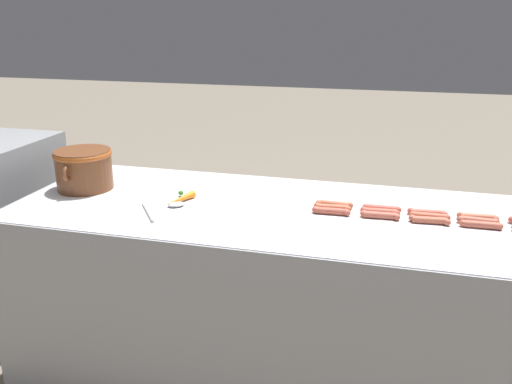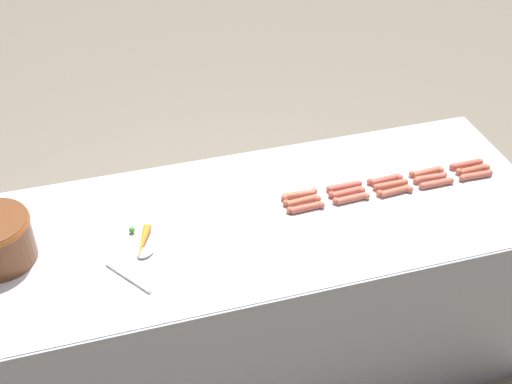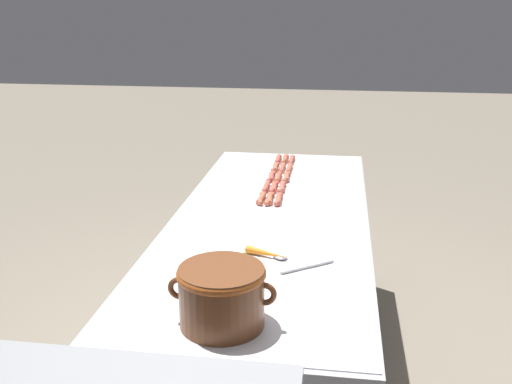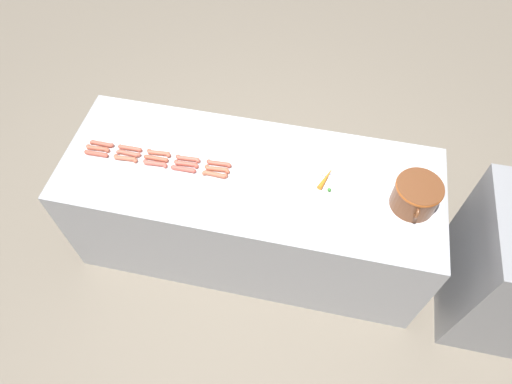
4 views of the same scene
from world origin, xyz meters
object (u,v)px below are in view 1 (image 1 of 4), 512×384
at_px(hot_dog_8, 380,212).
at_px(bean_pot, 84,167).
at_px(hot_dog_9, 332,208).
at_px(hot_dog_13, 382,208).
at_px(hot_dog_7, 430,216).
at_px(carrot, 180,199).
at_px(hot_dog_1, 481,225).
at_px(serving_spoon, 167,207).
at_px(hot_dog_12, 427,213).
at_px(hot_dog_11, 478,217).
at_px(hot_dog_6, 478,221).
at_px(hot_dog_3, 380,215).
at_px(hot_dog_4, 331,211).
at_px(hot_dog_14, 334,204).
at_px(hot_dog_2, 429,220).

height_order(hot_dog_8, bean_pot, bean_pot).
distance_m(hot_dog_9, hot_dog_13, 0.20).
distance_m(hot_dog_7, carrot, 1.02).
bearing_deg(hot_dog_13, hot_dog_8, 171.74).
xyz_separation_m(hot_dog_1, serving_spoon, (-0.11, 1.23, -0.01)).
bearing_deg(hot_dog_12, hot_dog_11, -90.04).
bearing_deg(hot_dog_6, hot_dog_9, 89.58).
xyz_separation_m(hot_dog_6, hot_dog_8, (0.00, 0.37, 0.00)).
distance_m(hot_dog_11, hot_dog_12, 0.19).
height_order(hot_dog_7, bean_pot, bean_pot).
bearing_deg(bean_pot, carrot, -97.68).
bearing_deg(hot_dog_3, hot_dog_4, 90.92).
bearing_deg(hot_dog_3, hot_dog_1, -90.76).
bearing_deg(hot_dog_4, hot_dog_8, -77.01).
relative_size(hot_dog_8, carrot, 0.88).
xyz_separation_m(hot_dog_1, hot_dog_14, (0.09, 0.56, 0.00)).
bearing_deg(serving_spoon, hot_dog_14, -73.90).
xyz_separation_m(hot_dog_1, hot_dog_11, (0.08, 0.00, 0.00)).
height_order(hot_dog_11, hot_dog_14, same).
distance_m(hot_dog_9, carrot, 0.64).
height_order(hot_dog_11, carrot, carrot).
bearing_deg(serving_spoon, hot_dog_1, -85.04).
distance_m(hot_dog_8, hot_dog_9, 0.19).
distance_m(hot_dog_9, hot_dog_12, 0.37).
relative_size(hot_dog_6, hot_dog_9, 1.00).
bearing_deg(hot_dog_9, hot_dog_13, -78.14).
height_order(hot_dog_1, hot_dog_8, same).
relative_size(bean_pot, serving_spoon, 1.34).
distance_m(hot_dog_4, carrot, 0.64).
height_order(hot_dog_2, hot_dog_3, same).
height_order(hot_dog_7, hot_dog_11, same).
bearing_deg(hot_dog_13, hot_dog_3, 177.46).
xyz_separation_m(hot_dog_14, bean_pot, (-0.04, 1.14, 0.09)).
height_order(hot_dog_2, carrot, carrot).
xyz_separation_m(bean_pot, carrot, (-0.07, -0.49, -0.09)).
xyz_separation_m(hot_dog_7, hot_dog_11, (0.04, -0.18, 0.00)).
xyz_separation_m(hot_dog_1, hot_dog_12, (0.08, 0.19, 0.00)).
bearing_deg(hot_dog_3, hot_dog_11, -78.33).
distance_m(hot_dog_14, bean_pot, 1.14).
bearing_deg(hot_dog_6, carrot, 92.82).
height_order(hot_dog_9, hot_dog_13, same).
height_order(hot_dog_4, hot_dog_13, same).
distance_m(hot_dog_12, bean_pot, 1.51).
distance_m(hot_dog_2, hot_dog_11, 0.20).
bearing_deg(hot_dog_6, hot_dog_2, 102.96).
relative_size(hot_dog_1, hot_dog_2, 1.00).
distance_m(hot_dog_7, bean_pot, 1.52).
bearing_deg(hot_dog_6, hot_dog_7, 89.18).
relative_size(hot_dog_8, hot_dog_12, 1.00).
bearing_deg(hot_dog_7, hot_dog_3, 101.54).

